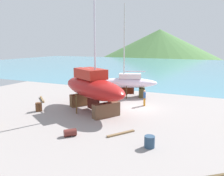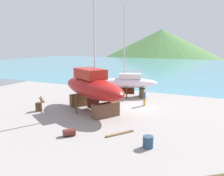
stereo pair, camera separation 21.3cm
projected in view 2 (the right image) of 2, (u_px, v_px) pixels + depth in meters
name	position (u px, v px, depth m)	size (l,w,h in m)	color
ground_plane	(125.00, 117.00, 21.14)	(47.21, 47.21, 0.00)	gray
sea_water	(191.00, 68.00, 64.74)	(151.51, 74.68, 0.01)	teal
headland_hill	(161.00, 55.00, 135.12)	(121.83, 121.83, 29.79)	#49753D
sailboat_large_starboard	(127.00, 83.00, 29.06)	(7.84, 4.49, 11.32)	#522E1A
sailboat_mid_port	(92.00, 87.00, 22.75)	(10.05, 7.88, 15.54)	brown
worker	(144.00, 98.00, 24.89)	(0.36, 0.49, 1.71)	orange
barrel_rust_near	(39.00, 107.00, 23.02)	(0.63, 0.63, 0.84)	#55321C
barrel_ochre	(148.00, 142.00, 14.87)	(0.68, 0.68, 0.77)	navy
barrel_tipped_right	(69.00, 132.00, 16.78)	(0.53, 0.53, 0.88)	maroon
timber_long_aft	(120.00, 134.00, 17.12)	(2.35, 0.22, 0.11)	brown
timber_short_skew	(42.00, 99.00, 27.63)	(2.98, 0.18, 0.18)	olive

